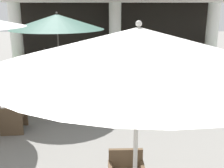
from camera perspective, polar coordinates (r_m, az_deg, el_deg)
lawn_strip at (r=10.70m, az=0.85°, el=0.07°), size 11.13×1.61×0.01m
patio_umbrella_near_foreground at (r=2.63m, az=5.44°, el=7.27°), size 2.83×2.83×2.82m
patio_table_mid_left at (r=8.66m, az=-10.68°, el=0.32°), size 0.99×0.99×0.74m
patio_umbrella_mid_left at (r=8.36m, az=-11.33°, el=12.45°), size 2.76×2.76×2.76m
patio_chair_mid_left_west at (r=8.92m, az=-17.42°, el=-1.22°), size 0.60×0.65×0.90m
patio_chair_mid_left_south at (r=7.73m, az=-11.54°, el=-3.48°), size 0.60×0.58×0.85m
patio_chair_mid_right_east at (r=7.07m, az=-19.50°, el=-5.93°), size 0.58×0.65×0.84m
terracotta_urn at (r=9.96m, az=15.84°, el=-0.69°), size 0.30×0.30×0.44m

